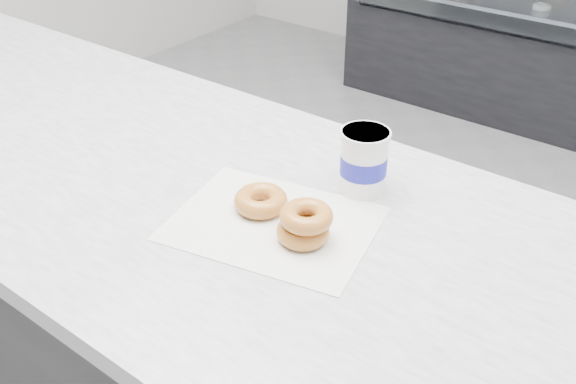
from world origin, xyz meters
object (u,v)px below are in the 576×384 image
(donut_stack, at_px, (305,224))
(donut_single, at_px, (261,201))
(coffee_cup, at_px, (364,161))
(counter, at_px, (227,363))

(donut_stack, bearing_deg, donut_single, 166.92)
(donut_single, distance_m, coffee_cup, 0.20)
(donut_single, relative_size, coffee_cup, 0.79)
(counter, height_order, coffee_cup, coffee_cup)
(donut_stack, xyz_separation_m, coffee_cup, (-0.01, 0.19, 0.03))
(counter, relative_size, donut_single, 31.98)
(counter, height_order, donut_stack, donut_stack)
(donut_single, bearing_deg, donut_stack, -13.08)
(counter, relative_size, donut_stack, 24.56)
(coffee_cup, bearing_deg, counter, -132.24)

